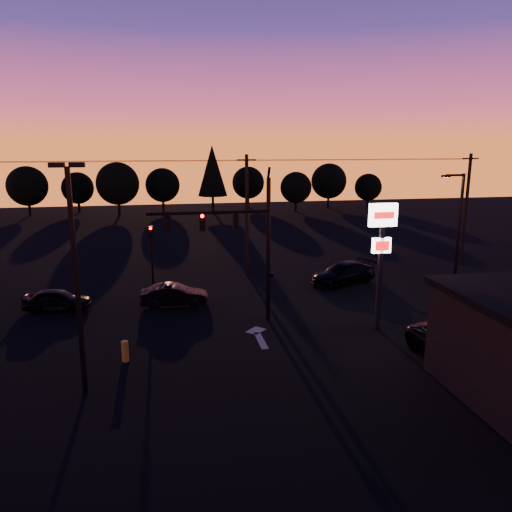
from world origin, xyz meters
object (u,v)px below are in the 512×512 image
(bollard, at_px, (125,351))
(car_right, at_px, (344,273))
(parking_lot_light, at_px, (75,266))
(car_left, at_px, (57,300))
(suv_parked, at_px, (461,346))
(traffic_signal_mast, at_px, (240,235))
(pylon_sign, at_px, (382,240))
(secondary_signal, at_px, (151,248))
(streetlight, at_px, (457,231))
(car_mid, at_px, (174,295))

(bollard, height_order, car_right, car_right)
(parking_lot_light, height_order, bollard, parking_lot_light)
(car_left, bearing_deg, suv_parked, -110.41)
(traffic_signal_mast, bearing_deg, pylon_sign, -19.36)
(secondary_signal, distance_m, bollard, 12.01)
(parking_lot_light, bearing_deg, car_left, 105.82)
(streetlight, xyz_separation_m, car_left, (-24.47, 2.32, -3.76))
(secondary_signal, height_order, car_right, secondary_signal)
(pylon_sign, xyz_separation_m, car_left, (-17.56, 6.32, -4.25))
(car_left, relative_size, car_mid, 0.96)
(streetlight, distance_m, suv_parked, 10.54)
(bollard, distance_m, car_left, 9.20)
(bollard, bearing_deg, car_mid, 72.35)
(car_right, bearing_deg, suv_parked, -20.34)
(secondary_signal, xyz_separation_m, car_right, (13.37, -1.17, -2.12))
(traffic_signal_mast, relative_size, streetlight, 1.07)
(secondary_signal, bearing_deg, suv_parked, -46.08)
(bollard, relative_size, car_left, 0.25)
(pylon_sign, relative_size, car_mid, 1.67)
(streetlight, distance_m, car_right, 8.22)
(secondary_signal, xyz_separation_m, bollard, (-1.11, -11.72, -2.37))
(car_mid, bearing_deg, pylon_sign, -115.08)
(suv_parked, bearing_deg, car_left, 137.90)
(car_mid, distance_m, suv_parked, 16.53)
(car_left, bearing_deg, pylon_sign, -101.08)
(bollard, bearing_deg, car_right, 36.10)
(car_right, bearing_deg, parking_lot_light, -73.24)
(car_mid, xyz_separation_m, car_right, (12.02, 2.85, 0.07))
(suv_parked, bearing_deg, parking_lot_light, 166.65)
(traffic_signal_mast, distance_m, car_mid, 6.55)
(car_left, xyz_separation_m, suv_parked, (19.62, -10.92, 0.08))
(secondary_signal, height_order, bollard, secondary_signal)
(secondary_signal, relative_size, bollard, 4.45)
(traffic_signal_mast, relative_size, secondary_signal, 1.97)
(car_left, bearing_deg, car_right, -73.76)
(pylon_sign, bearing_deg, secondary_signal, 140.23)
(car_mid, distance_m, car_right, 12.36)
(secondary_signal, bearing_deg, bollard, -95.40)
(pylon_sign, distance_m, streetlight, 8.00)
(parking_lot_light, bearing_deg, pylon_sign, 17.23)
(secondary_signal, bearing_deg, pylon_sign, -39.77)
(car_mid, xyz_separation_m, suv_parked, (12.71, -10.58, 0.07))
(pylon_sign, xyz_separation_m, streetlight, (6.91, 4.00, -0.49))
(secondary_signal, bearing_deg, parking_lot_light, -99.79)
(parking_lot_light, xyz_separation_m, car_mid, (3.84, 10.47, -4.60))
(secondary_signal, height_order, streetlight, streetlight)
(parking_lot_light, distance_m, suv_parked, 17.16)
(secondary_signal, distance_m, car_left, 7.02)
(secondary_signal, distance_m, pylon_sign, 15.75)
(secondary_signal, height_order, car_mid, secondary_signal)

